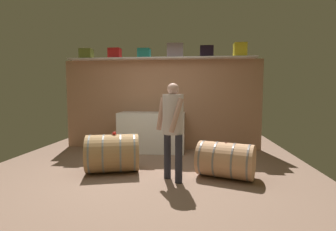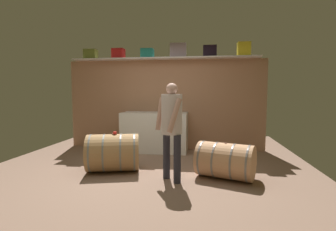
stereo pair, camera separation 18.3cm
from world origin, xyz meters
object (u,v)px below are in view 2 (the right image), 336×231
work_cabinet (155,132)px  wine_glass (167,108)px  toolcase_red (118,54)px  wine_bottle_amber (169,106)px  wine_barrel_near (113,153)px  toolcase_grey (178,51)px  toolcase_yellow (244,49)px  toolcase_black (210,51)px  wine_barrel_far (225,161)px  winemaker_pouring (171,121)px  toolcase_teal (147,54)px  red_funnel (174,111)px  wine_bottle_green (176,107)px  toolcase_olive (91,54)px  tasting_cup (115,133)px

work_cabinet → wine_glass: (0.28, 0.10, 0.56)m
toolcase_red → wine_bottle_amber: toolcase_red is taller
wine_glass → wine_barrel_near: size_ratio=0.14×
toolcase_grey → toolcase_yellow: size_ratio=1.22×
wine_bottle_amber → wine_glass: bearing=113.0°
toolcase_black → wine_barrel_far: size_ratio=0.30×
wine_bottle_amber → wine_glass: wine_bottle_amber is taller
winemaker_pouring → toolcase_teal: bearing=-23.1°
toolcase_black → wine_barrel_far: bearing=-82.2°
toolcase_teal → wine_barrel_far: (1.70, -1.94, -2.02)m
winemaker_pouring → toolcase_black: bearing=-60.4°
toolcase_grey → toolcase_black: bearing=-2.7°
wine_bottle_amber → winemaker_pouring: 1.94m
wine_barrel_near → wine_barrel_far: size_ratio=1.00×
work_cabinet → wine_bottle_amber: 0.70m
red_funnel → toolcase_grey: bearing=83.5°
toolcase_yellow → wine_bottle_amber: 2.13m
toolcase_black → red_funnel: 1.61m
wine_barrel_near → wine_bottle_green: bearing=45.6°
toolcase_olive → wine_barrel_far: bearing=-35.5°
red_funnel → winemaker_pouring: bearing=-84.6°
tasting_cup → wine_glass: bearing=68.5°
wine_glass → winemaker_pouring: 2.08m
toolcase_olive → toolcase_teal: bearing=-3.7°
work_cabinet → toolcase_teal: bearing=133.1°
toolcase_red → toolcase_grey: 1.45m
toolcase_olive → wine_bottle_green: 2.49m
toolcase_grey → wine_glass: bearing=-155.0°
red_funnel → wine_barrel_far: size_ratio=0.12×
toolcase_teal → tasting_cup: size_ratio=4.48×
toolcase_yellow → wine_barrel_far: (-0.52, -1.94, -2.06)m
toolcase_red → toolcase_teal: 0.72m
toolcase_teal → toolcase_yellow: bearing=0.2°
red_funnel → winemaker_pouring: (0.17, -1.77, -0.04)m
toolcase_grey → red_funnel: bearing=-99.2°
toolcase_red → winemaker_pouring: toolcase_red is taller
wine_bottle_amber → red_funnel: size_ratio=2.85×
toolcase_teal → red_funnel: bearing=-29.8°
toolcase_teal → red_funnel: toolcase_teal is taller
toolcase_teal → wine_barrel_near: (-0.22, -1.83, -1.98)m
wine_bottle_green → toolcase_yellow: bearing=6.9°
toolcase_grey → wine_barrel_near: bearing=-120.2°
toolcase_teal → wine_barrel_near: size_ratio=0.28×
red_funnel → toolcase_yellow: bearing=14.6°
toolcase_teal → wine_bottle_amber: bearing=-25.2°
winemaker_pouring → work_cabinet: bearing=-26.3°
toolcase_black → wine_bottle_green: 1.50m
toolcase_black → winemaker_pouring: (-0.61, -2.17, -1.39)m
toolcase_red → wine_barrel_far: size_ratio=0.28×
wine_bottle_green → wine_barrel_far: bearing=-60.4°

